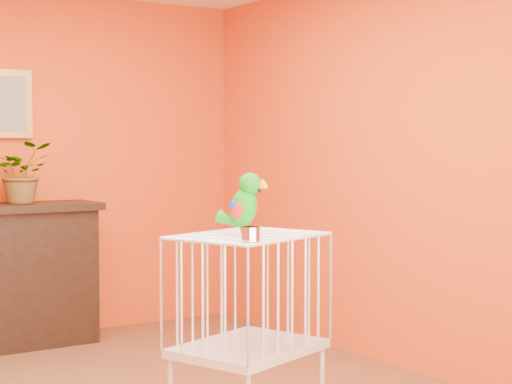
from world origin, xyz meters
TOP-DOWN VIEW (x-y plane):
  - room_shell at (0.00, 0.00)m, footprint 4.50×4.50m
  - console_cabinet at (0.00, 2.01)m, footprint 1.39×0.50m
  - potted_plant at (0.17, 1.99)m, footprint 0.41×0.45m
  - birdcage at (0.36, -0.64)m, footprint 0.79×0.69m
  - feed_cup at (0.20, -0.90)m, footprint 0.09×0.09m
  - parrot at (0.35, -0.62)m, footprint 0.20×0.25m

SIDE VIEW (x-z plane):
  - console_cabinet at x=0.00m, z-range 0.00..1.03m
  - birdcage at x=0.36m, z-range 0.02..1.04m
  - feed_cup at x=0.20m, z-range 1.02..1.09m
  - parrot at x=0.35m, z-range 1.02..1.32m
  - potted_plant at x=0.17m, z-range 1.03..1.37m
  - room_shell at x=0.00m, z-range -0.67..3.83m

